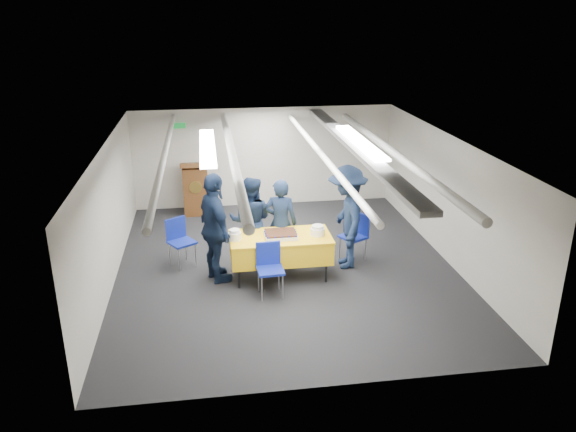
# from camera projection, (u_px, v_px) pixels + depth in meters

# --- Properties ---
(ground) EXTENTS (7.00, 7.00, 0.00)m
(ground) POSITION_uv_depth(u_px,v_px,m) (285.00, 266.00, 10.23)
(ground) COLOR black
(ground) RESTS_ON ground
(room_shell) EXTENTS (6.00, 7.00, 2.30)m
(room_shell) POSITION_uv_depth(u_px,v_px,m) (287.00, 164.00, 9.98)
(room_shell) COLOR beige
(room_shell) RESTS_ON ground
(serving_table) EXTENTS (1.73, 0.88, 0.77)m
(serving_table) POSITION_uv_depth(u_px,v_px,m) (280.00, 247.00, 9.64)
(serving_table) COLOR black
(serving_table) RESTS_ON ground
(sheet_cake) EXTENTS (0.55, 0.43, 0.09)m
(sheet_cake) POSITION_uv_depth(u_px,v_px,m) (281.00, 234.00, 9.51)
(sheet_cake) COLOR white
(sheet_cake) RESTS_ON serving_table
(plate_stack_left) EXTENTS (0.21, 0.21, 0.18)m
(plate_stack_left) POSITION_uv_depth(u_px,v_px,m) (235.00, 235.00, 9.38)
(plate_stack_left) COLOR white
(plate_stack_left) RESTS_ON serving_table
(plate_stack_right) EXTENTS (0.24, 0.24, 0.17)m
(plate_stack_right) POSITION_uv_depth(u_px,v_px,m) (318.00, 231.00, 9.58)
(plate_stack_right) COLOR white
(plate_stack_right) RESTS_ON serving_table
(podium) EXTENTS (0.62, 0.53, 1.25)m
(podium) POSITION_uv_depth(u_px,v_px,m) (196.00, 188.00, 12.61)
(podium) COLOR brown
(podium) RESTS_ON ground
(chair_near) EXTENTS (0.44, 0.44, 0.87)m
(chair_near) POSITION_uv_depth(u_px,v_px,m) (269.00, 263.00, 9.10)
(chair_near) COLOR gray
(chair_near) RESTS_ON ground
(chair_right) EXTENTS (0.57, 0.57, 0.87)m
(chair_right) POSITION_uv_depth(u_px,v_px,m) (357.00, 232.00, 10.38)
(chair_right) COLOR gray
(chair_right) RESTS_ON ground
(chair_left) EXTENTS (0.58, 0.58, 0.87)m
(chair_left) POSITION_uv_depth(u_px,v_px,m) (179.00, 237.00, 10.15)
(chair_left) COLOR gray
(chair_left) RESTS_ON ground
(sailor_a) EXTENTS (0.68, 0.54, 1.62)m
(sailor_a) POSITION_uv_depth(u_px,v_px,m) (281.00, 223.00, 10.04)
(sailor_a) COLOR black
(sailor_a) RESTS_ON ground
(sailor_b) EXTENTS (0.92, 0.79, 1.63)m
(sailor_b) POSITION_uv_depth(u_px,v_px,m) (251.00, 221.00, 10.11)
(sailor_b) COLOR black
(sailor_b) RESTS_ON ground
(sailor_c) EXTENTS (0.80, 1.21, 1.91)m
(sailor_c) POSITION_uv_depth(u_px,v_px,m) (215.00, 228.00, 9.39)
(sailor_c) COLOR black
(sailor_c) RESTS_ON ground
(sailor_d) EXTENTS (0.80, 1.27, 1.88)m
(sailor_d) POSITION_uv_depth(u_px,v_px,m) (347.00, 217.00, 9.94)
(sailor_d) COLOR black
(sailor_d) RESTS_ON ground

